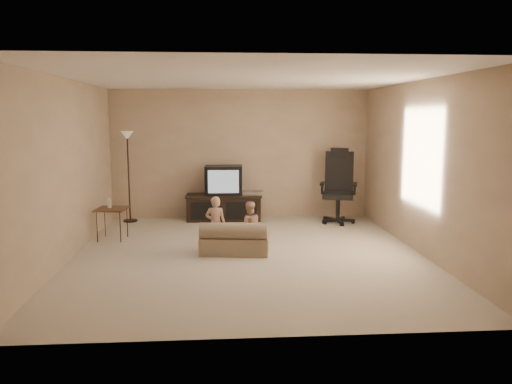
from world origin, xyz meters
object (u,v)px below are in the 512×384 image
side_table (112,209)px  floor_lamp (128,156)px  tv_stand (224,198)px  toddler_right (249,226)px  toddler_left (216,224)px  office_chair (338,196)px  child_sofa (234,240)px

side_table → floor_lamp: floor_lamp is taller
tv_stand → toddler_right: 2.33m
side_table → toddler_right: (2.17, -0.88, -0.13)m
toddler_left → office_chair: bearing=-131.1°
office_chair → floor_lamp: 4.02m
office_chair → toddler_right: size_ratio=1.85×
floor_lamp → toddler_right: bearing=-47.0°
side_table → child_sofa: (1.95, -0.99, -0.31)m
child_sofa → toddler_right: 0.31m
side_table → toddler_right: toddler_right is taller
office_chair → tv_stand: bearing=-174.0°
office_chair → toddler_right: bearing=-117.1°
office_chair → toddler_left: office_chair is taller
office_chair → toddler_left: bearing=-123.9°
toddler_right → tv_stand: bearing=-86.1°
child_sofa → toddler_left: size_ratio=1.25×
floor_lamp → child_sofa: 3.25m
floor_lamp → toddler_left: size_ratio=2.05×
side_table → toddler_left: size_ratio=0.84×
toddler_right → child_sofa: bearing=22.8°
office_chair → child_sofa: size_ratio=1.33×
toddler_left → tv_stand: bearing=-85.2°
side_table → toddler_left: (1.68, -0.89, -0.08)m
floor_lamp → toddler_left: (1.65, -2.30, -0.83)m
tv_stand → child_sofa: size_ratio=1.42×
floor_lamp → toddler_left: 2.95m
office_chair → side_table: bearing=-149.4°
office_chair → child_sofa: bearing=-118.8°
tv_stand → child_sofa: (0.13, -2.42, -0.24)m
child_sofa → floor_lamp: bearing=135.7°
tv_stand → child_sofa: 2.44m
tv_stand → side_table: (-1.83, -1.43, 0.06)m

